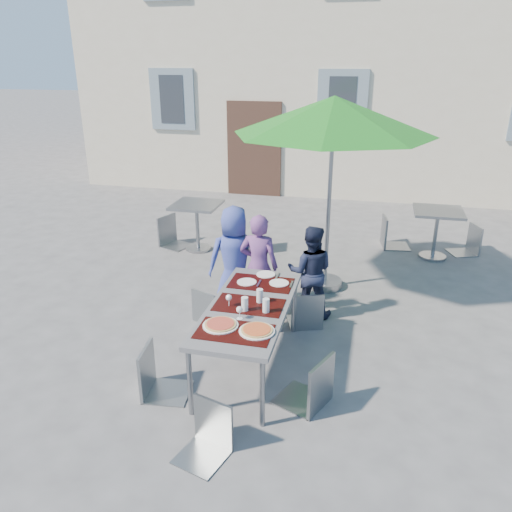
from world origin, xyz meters
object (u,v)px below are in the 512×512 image
(child_0, at_px, (235,259))
(pizza_near_right, at_px, (257,330))
(bg_chair_r_1, at_px, (472,222))
(chair_3, at_px, (154,344))
(chair_4, at_px, (313,352))
(child_1, at_px, (259,266))
(bg_chair_l_1, at_px, (392,213))
(cafe_table_0, at_px, (197,217))
(chair_0, at_px, (208,286))
(chair_1, at_px, (265,291))
(chair_5, at_px, (206,402))
(bg_chair_r_0, at_px, (251,217))
(pizza_near_left, at_px, (220,325))
(bg_chair_l_0, at_px, (170,213))
(dining_table, at_px, (249,310))
(child_2, at_px, (310,272))
(cafe_table_1, at_px, (437,224))
(chair_2, at_px, (307,288))
(patio_umbrella, at_px, (334,117))

(child_0, bearing_deg, pizza_near_right, 89.74)
(bg_chair_r_1, bearing_deg, chair_3, -126.54)
(chair_4, distance_m, bg_chair_r_1, 5.09)
(child_1, relative_size, bg_chair_l_1, 1.31)
(chair_4, bearing_deg, child_1, 118.64)
(chair_4, bearing_deg, chair_3, -173.72)
(pizza_near_right, distance_m, cafe_table_0, 4.24)
(chair_0, bearing_deg, chair_1, 2.45)
(chair_3, distance_m, chair_5, 0.98)
(chair_4, distance_m, bg_chair_r_0, 4.22)
(pizza_near_left, relative_size, bg_chair_l_1, 0.33)
(child_0, relative_size, chair_4, 1.40)
(child_0, height_order, bg_chair_l_0, child_0)
(dining_table, distance_m, child_2, 1.42)
(bg_chair_r_0, bearing_deg, child_0, -81.32)
(chair_3, bearing_deg, cafe_table_0, 104.01)
(chair_0, relative_size, cafe_table_1, 1.02)
(chair_2, relative_size, bg_chair_l_0, 0.89)
(cafe_table_0, relative_size, cafe_table_1, 1.00)
(child_0, xyz_separation_m, child_1, (0.35, -0.12, -0.02))
(pizza_near_left, height_order, child_0, child_0)
(chair_5, distance_m, bg_chair_r_0, 4.80)
(child_0, distance_m, bg_chair_l_1, 3.52)
(cafe_table_0, bearing_deg, chair_4, -56.37)
(child_2, xyz_separation_m, chair_2, (0.01, -0.33, -0.08))
(pizza_near_left, xyz_separation_m, cafe_table_0, (-1.59, 3.73, -0.17))
(child_2, bearing_deg, child_0, -2.48)
(child_2, bearing_deg, chair_4, 93.74)
(bg_chair_l_1, bearing_deg, child_1, -118.99)
(child_2, relative_size, chair_4, 1.21)
(chair_5, relative_size, cafe_table_0, 1.05)
(child_0, height_order, chair_4, child_0)
(chair_3, bearing_deg, child_0, 82.60)
(pizza_near_left, relative_size, bg_chair_l_0, 0.34)
(patio_umbrella, distance_m, cafe_table_1, 2.90)
(cafe_table_1, distance_m, bg_chair_l_1, 0.80)
(dining_table, relative_size, cafe_table_1, 2.24)
(bg_chair_l_0, xyz_separation_m, cafe_table_1, (4.48, 0.45, -0.00))
(bg_chair_r_1, bearing_deg, bg_chair_r_0, -168.65)
(child_2, bearing_deg, chair_0, 17.22)
(bg_chair_l_0, bearing_deg, child_0, -49.43)
(chair_1, height_order, chair_4, chair_4)
(bg_chair_l_1, bearing_deg, chair_0, -123.89)
(dining_table, bearing_deg, chair_4, -32.97)
(child_2, distance_m, chair_1, 0.68)
(cafe_table_0, xyz_separation_m, bg_chair_r_0, (0.90, 0.20, 0.00))
(chair_0, relative_size, bg_chair_l_0, 0.83)
(cafe_table_0, bearing_deg, chair_2, -45.27)
(child_0, relative_size, cafe_table_0, 1.69)
(chair_2, height_order, bg_chair_r_0, bg_chair_r_0)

